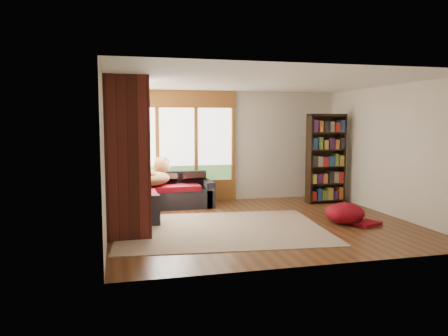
{
  "coord_description": "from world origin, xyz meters",
  "views": [
    {
      "loc": [
        -2.58,
        -7.59,
        1.87
      ],
      "look_at": [
        -0.47,
        0.89,
        0.95
      ],
      "focal_mm": 35.0,
      "sensor_mm": 36.0,
      "label": 1
    }
  ],
  "objects": [
    {
      "name": "wall_front",
      "position": [
        0.0,
        -2.5,
        1.3
      ],
      "size": [
        5.5,
        0.04,
        2.6
      ],
      "primitive_type": "cube",
      "color": "silver",
      "rests_on": "ground"
    },
    {
      "name": "windows_left",
      "position": [
        -2.72,
        1.2,
        1.35
      ],
      "size": [
        0.1,
        2.62,
        1.9
      ],
      "color": "#955B25",
      "rests_on": "wall_left"
    },
    {
      "name": "dog_brindle",
      "position": [
        -2.26,
        1.34,
        0.77
      ],
      "size": [
        0.82,
        0.95,
        0.46
      ],
      "rotation": [
        0.0,
        0.0,
        2.04
      ],
      "color": "black",
      "rests_on": "sectional_sofa"
    },
    {
      "name": "wall_back",
      "position": [
        0.0,
        2.5,
        1.3
      ],
      "size": [
        5.5,
        0.04,
        2.6
      ],
      "primitive_type": "cube",
      "color": "silver",
      "rests_on": "ground"
    },
    {
      "name": "ceiling",
      "position": [
        0.0,
        0.0,
        2.6
      ],
      "size": [
        5.5,
        5.5,
        0.0
      ],
      "primitive_type": "plane",
      "color": "white"
    },
    {
      "name": "roller_blind",
      "position": [
        -2.69,
        2.03,
        1.75
      ],
      "size": [
        0.03,
        0.72,
        0.9
      ],
      "primitive_type": "cube",
      "color": "gray",
      "rests_on": "wall_left"
    },
    {
      "name": "throw_pillows",
      "position": [
        -1.92,
        1.85,
        0.79
      ],
      "size": [
        1.98,
        1.68,
        0.45
      ],
      "color": "black",
      "rests_on": "sectional_sofa"
    },
    {
      "name": "area_rug",
      "position": [
        -0.81,
        -0.31,
        0.01
      ],
      "size": [
        3.81,
        3.06,
        0.01
      ],
      "primitive_type": "cube",
      "rotation": [
        0.0,
        0.0,
        -0.1
      ],
      "color": "beige",
      "rests_on": "ground"
    },
    {
      "name": "brick_chimney",
      "position": [
        -2.4,
        -0.35,
        1.3
      ],
      "size": [
        0.7,
        0.7,
        2.6
      ],
      "primitive_type": "cube",
      "color": "#471914",
      "rests_on": "ground"
    },
    {
      "name": "dog_tan",
      "position": [
        -1.76,
        1.83,
        0.8
      ],
      "size": [
        1.02,
        1.07,
        0.52
      ],
      "rotation": [
        0.0,
        0.0,
        0.88
      ],
      "color": "brown",
      "rests_on": "sectional_sofa"
    },
    {
      "name": "wall_left",
      "position": [
        -2.75,
        0.0,
        1.3
      ],
      "size": [
        0.04,
        5.0,
        2.6
      ],
      "primitive_type": "cube",
      "color": "silver",
      "rests_on": "ground"
    },
    {
      "name": "windows_back",
      "position": [
        -1.2,
        2.47,
        1.35
      ],
      "size": [
        2.82,
        0.1,
        1.9
      ],
      "color": "#955B25",
      "rests_on": "wall_back"
    },
    {
      "name": "bookshelf",
      "position": [
        2.14,
        1.61,
        1.03
      ],
      "size": [
        0.88,
        0.29,
        2.06
      ],
      "color": "black",
      "rests_on": "ground"
    },
    {
      "name": "sectional_sofa",
      "position": [
        -1.95,
        1.7,
        0.3
      ],
      "size": [
        2.2,
        2.2,
        0.8
      ],
      "rotation": [
        0.0,
        0.0,
        -0.07
      ],
      "color": "black",
      "rests_on": "ground"
    },
    {
      "name": "floor",
      "position": [
        0.0,
        0.0,
        0.0
      ],
      "size": [
        5.5,
        5.5,
        0.0
      ],
      "primitive_type": "plane",
      "color": "#4C2915",
      "rests_on": "ground"
    },
    {
      "name": "wall_right",
      "position": [
        2.75,
        0.0,
        1.3
      ],
      "size": [
        0.04,
        5.0,
        2.6
      ],
      "primitive_type": "cube",
      "color": "silver",
      "rests_on": "ground"
    },
    {
      "name": "pouf",
      "position": [
        1.51,
        -0.43,
        0.2
      ],
      "size": [
        0.84,
        0.84,
        0.38
      ],
      "primitive_type": "ellipsoid",
      "rotation": [
        0.0,
        0.0,
        -0.21
      ],
      "color": "maroon",
      "rests_on": "area_rug"
    }
  ]
}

